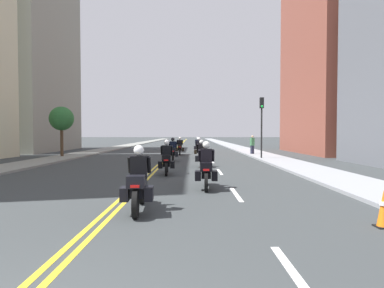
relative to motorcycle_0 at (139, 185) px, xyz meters
The scene contains 20 objects.
ground_plane 42.32m from the motorcycle_0, 90.93° to the left, with size 264.00×264.00×0.00m, color #333839.
sidewalk_left 43.22m from the motorcycle_0, 101.79° to the left, with size 2.61×144.00×0.12m, color gray.
sidewalk_right 42.96m from the motorcycle_0, 80.01° to the left, with size 2.61×144.00×0.12m, color gray.
centreline_yellow_inner 42.32m from the motorcycle_0, 91.10° to the left, with size 0.12×132.00×0.01m, color yellow.
centreline_yellow_outer 42.31m from the motorcycle_0, 90.77° to the left, with size 0.12×132.00×0.01m, color yellow.
lane_dashes_white 23.47m from the motorcycle_0, 83.32° to the left, with size 0.14×56.40×0.01m.
building_left_1 34.84m from the motorcycle_0, 122.29° to the left, with size 8.96×12.93×22.24m.
building_right_1 30.79m from the motorcycle_0, 55.82° to the left, with size 9.11×13.25×20.41m.
motorcycle_0 is the anchor object (origin of this frame).
motorcycle_1 3.77m from the motorcycle_0, 61.13° to the left, with size 0.78×2.15×1.67m.
motorcycle_2 7.32m from the motorcycle_0, 89.11° to the left, with size 0.78×2.23×1.65m.
motorcycle_3 10.92m from the motorcycle_0, 80.11° to the left, with size 0.76×2.30×1.58m.
motorcycle_4 14.68m from the motorcycle_0, 90.11° to the left, with size 0.77×2.16×1.67m.
motorcycle_5 17.81m from the motorcycle_0, 83.94° to the left, with size 0.77×2.25×1.64m.
motorcycle_6 21.40m from the motorcycle_0, 89.44° to the left, with size 0.77×2.21×1.63m.
motorcycle_7 25.47m from the motorcycle_0, 85.67° to the left, with size 0.78×2.07×1.58m.
traffic_cone_0 5.44m from the motorcycle_0, 14.30° to the right, with size 0.30×0.30×0.79m.
traffic_light_near 17.67m from the motorcycle_0, 68.03° to the left, with size 0.28×0.38×4.64m.
pedestrian_0 22.11m from the motorcycle_0, 72.19° to the left, with size 0.42×0.37×1.78m.
street_tree_0 20.39m from the motorcycle_0, 117.02° to the left, with size 1.93×1.93×4.12m.
Camera 1 is at (2.01, -2.21, 1.93)m, focal length 30.10 mm.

